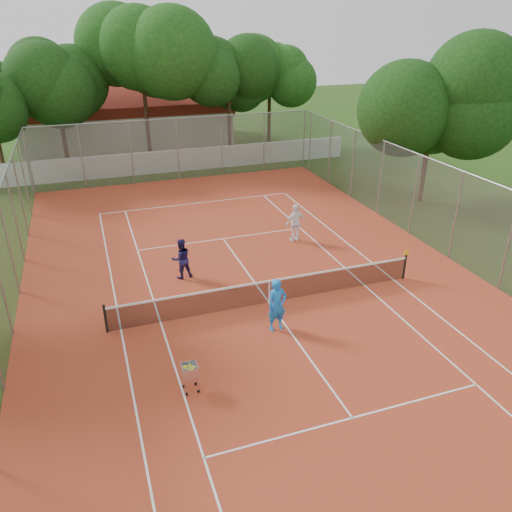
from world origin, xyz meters
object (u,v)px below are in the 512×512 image
object	(u,v)px
tennis_net	(269,291)
player_far_right	(296,223)
clubhouse	(126,117)
ball_hopper	(190,377)
player_far_left	(181,259)
player_near	(277,305)

from	to	relation	value
tennis_net	player_far_right	bearing A→B (deg)	57.35
clubhouse	player_far_right	world-z (taller)	clubhouse
clubhouse	tennis_net	bearing A→B (deg)	-86.05
clubhouse	ball_hopper	size ratio (longest dim) A/B	16.89
clubhouse	ball_hopper	distance (m)	32.97
clubhouse	player_far_right	distance (m)	24.54
player_far_left	ball_hopper	size ratio (longest dim) A/B	1.77
player_far_right	ball_hopper	size ratio (longest dim) A/B	1.91
player_near	player_far_right	world-z (taller)	player_near
player_near	player_far_left	world-z (taller)	player_near
tennis_net	player_near	xyz separation A→B (m)	(-0.37, -1.73, 0.46)
tennis_net	ball_hopper	size ratio (longest dim) A/B	12.24
clubhouse	ball_hopper	xyz separation A→B (m)	(-1.87, -32.87, -1.69)
player_near	player_far_left	xyz separation A→B (m)	(-2.31, 4.83, -0.09)
clubhouse	player_far_left	xyz separation A→B (m)	(-0.68, -25.90, -1.32)
player_far_right	player_near	bearing A→B (deg)	49.30
player_near	player_far_right	size ratio (longest dim) A/B	1.03
player_near	tennis_net	bearing A→B (deg)	71.09
tennis_net	clubhouse	bearing A→B (deg)	93.95
clubhouse	player_far_left	bearing A→B (deg)	-91.51
clubhouse	player_far_right	xyz separation A→B (m)	(5.24, -23.95, -1.25)
tennis_net	clubhouse	xyz separation A→B (m)	(-2.00, 29.00, 1.69)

